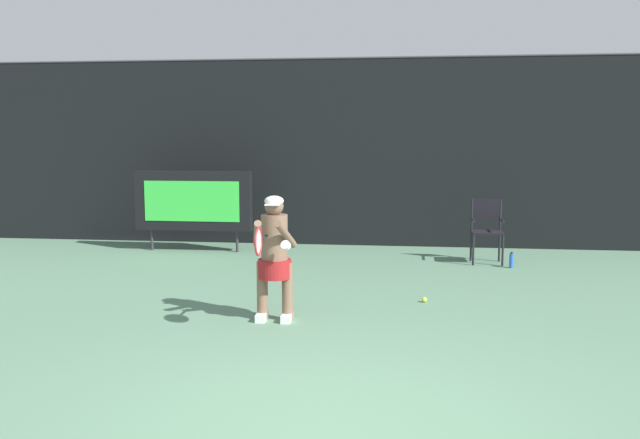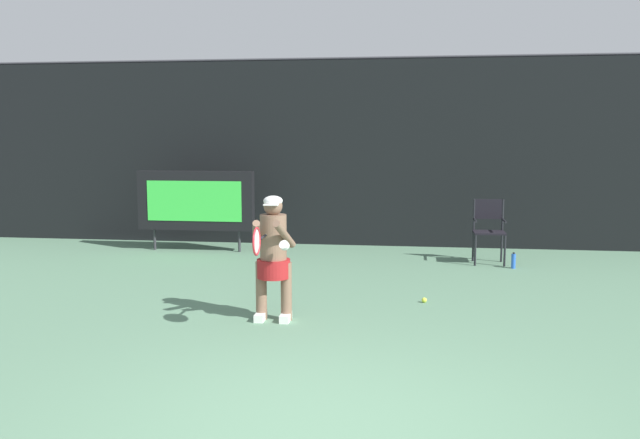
# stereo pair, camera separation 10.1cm
# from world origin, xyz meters

# --- Properties ---
(backdrop_screen) EXTENTS (18.00, 0.12, 3.66)m
(backdrop_screen) POSITION_xyz_m (0.00, 8.50, 1.81)
(backdrop_screen) COLOR black
(backdrop_screen) RESTS_ON ground
(scoreboard) EXTENTS (2.20, 0.21, 1.50)m
(scoreboard) POSITION_xyz_m (-3.36, 7.40, 0.95)
(scoreboard) COLOR black
(scoreboard) RESTS_ON ground
(umpire_chair) EXTENTS (0.52, 0.44, 1.08)m
(umpire_chair) POSITION_xyz_m (1.93, 6.91, 0.62)
(umpire_chair) COLOR black
(umpire_chair) RESTS_ON ground
(water_bottle) EXTENTS (0.07, 0.07, 0.27)m
(water_bottle) POSITION_xyz_m (2.30, 6.50, 0.12)
(water_bottle) COLOR blue
(water_bottle) RESTS_ON ground
(tennis_player) EXTENTS (0.53, 0.60, 1.47)m
(tennis_player) POSITION_xyz_m (-0.96, 2.95, 0.80)
(tennis_player) COLOR white
(tennis_player) RESTS_ON ground
(tennis_racket) EXTENTS (0.03, 0.60, 0.31)m
(tennis_racket) POSITION_xyz_m (-1.01, 2.35, 1.04)
(tennis_racket) COLOR black
(tennis_ball_loose) EXTENTS (0.07, 0.07, 0.07)m
(tennis_ball_loose) POSITION_xyz_m (0.81, 4.02, 0.03)
(tennis_ball_loose) COLOR #CCDB3D
(tennis_ball_loose) RESTS_ON ground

